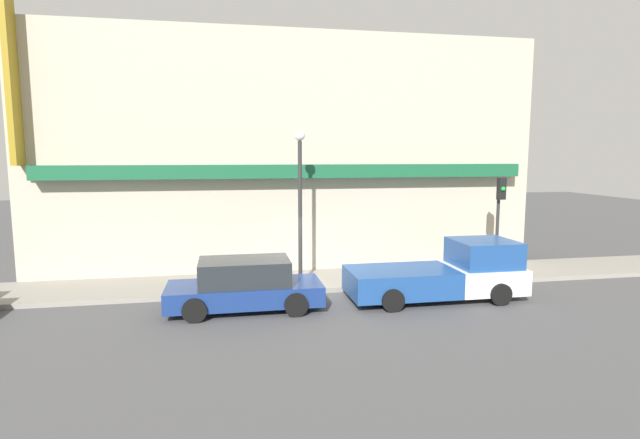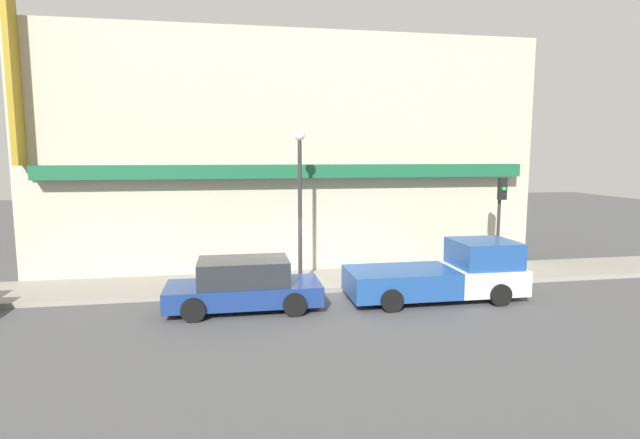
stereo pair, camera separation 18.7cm
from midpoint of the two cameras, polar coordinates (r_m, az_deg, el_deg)
The scene contains 8 objects.
ground_plane at distance 16.93m, azimuth -1.48°, elevation -8.52°, with size 80.00×80.00×0.00m, color #4C4C4F.
sidewalk at distance 18.28m, azimuth -2.16°, elevation -7.05°, with size 36.00×2.87×0.16m.
building at distance 20.58m, azimuth -3.41°, elevation 7.42°, with size 19.80×3.80×11.69m.
pickup_truck at distance 16.74m, azimuth 14.49°, elevation -6.05°, with size 5.65×2.29×1.88m.
parked_car at distance 15.29m, azimuth -8.36°, elevation -7.44°, with size 4.61×2.07×1.54m.
fire_hydrant at distance 17.93m, azimuth 8.90°, elevation -6.17°, with size 0.16×0.16×0.60m.
street_lamp at distance 17.02m, azimuth -2.00°, elevation 3.55°, with size 0.36×0.36×5.30m.
traffic_light at distance 19.57m, azimuth 20.16°, elevation 1.18°, with size 0.28×0.42×3.65m.
Camera 2 is at (-2.34, -16.11, 4.64)m, focal length 28.00 mm.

